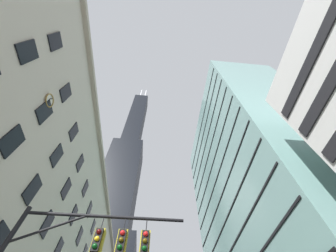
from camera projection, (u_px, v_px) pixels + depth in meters
dark_skyscraper at (113, 208)px, 97.59m from camera, size 27.93×27.93×212.11m
glass_office_midrise at (257, 190)px, 37.61m from camera, size 15.62×34.17×53.22m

